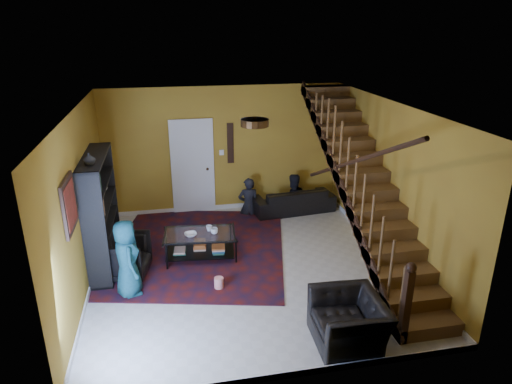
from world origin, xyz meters
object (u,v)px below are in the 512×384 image
at_px(sofa, 293,200).
at_px(armchair_left, 125,257).
at_px(armchair_right, 349,322).
at_px(coffee_table, 200,243).
at_px(bookshelf, 102,214).

relative_size(sofa, armchair_left, 2.36).
distance_m(armchair_left, armchair_right, 3.86).
bearing_deg(coffee_table, sofa, 38.43).
bearing_deg(armchair_right, armchair_left, -126.06).
bearing_deg(armchair_right, sofa, 175.59).
distance_m(sofa, armchair_right, 4.58).
xyz_separation_m(sofa, coffee_table, (-2.26, -1.79, 0.01)).
height_order(armchair_left, armchair_right, armchair_left).
xyz_separation_m(armchair_left, armchair_right, (3.03, -2.38, -0.03)).
relative_size(armchair_left, coffee_table, 0.58).
bearing_deg(sofa, armchair_left, 24.99).
distance_m(armchair_left, coffee_table, 1.35).
xyz_separation_m(bookshelf, coffee_table, (1.65, -0.09, -0.68)).
relative_size(bookshelf, coffee_table, 1.49).
distance_m(sofa, coffee_table, 2.88).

